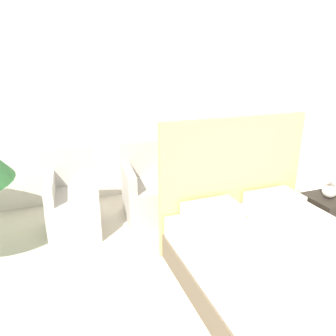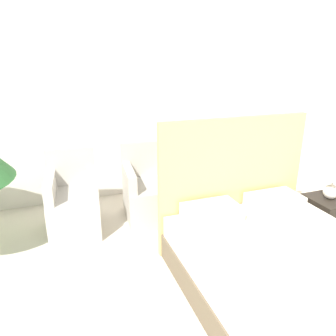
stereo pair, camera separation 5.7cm
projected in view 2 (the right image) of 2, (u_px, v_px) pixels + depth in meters
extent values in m
cube|color=silver|center=(116.00, 94.00, 4.42)|extent=(10.00, 0.06, 2.90)
cube|color=brown|center=(300.00, 298.00, 2.62)|extent=(1.60, 2.17, 0.25)
cube|color=silver|center=(304.00, 274.00, 2.54)|extent=(1.57, 2.13, 0.21)
cube|color=tan|center=(233.00, 183.00, 3.42)|extent=(1.63, 0.06, 1.38)
cube|color=silver|center=(212.00, 212.00, 3.15)|extent=(0.53, 0.34, 0.14)
cube|color=silver|center=(274.00, 201.00, 3.37)|extent=(0.53, 0.34, 0.14)
cube|color=#B7B2A8|center=(74.00, 212.00, 3.80)|extent=(0.61, 0.73, 0.46)
cube|color=#B7B2A8|center=(71.00, 166.00, 3.94)|extent=(0.56, 0.10, 0.46)
cube|color=#B7B2A8|center=(50.00, 187.00, 3.63)|extent=(0.15, 0.63, 0.22)
cube|color=#B7B2A8|center=(92.00, 183.00, 3.75)|extent=(0.15, 0.63, 0.22)
cube|color=#B7B2A8|center=(149.00, 201.00, 4.09)|extent=(0.62, 0.74, 0.46)
cube|color=#B7B2A8|center=(143.00, 159.00, 4.23)|extent=(0.56, 0.11, 0.46)
cube|color=#B7B2A8|center=(129.00, 178.00, 3.92)|extent=(0.16, 0.63, 0.22)
cube|color=#B7B2A8|center=(166.00, 174.00, 4.03)|extent=(0.16, 0.63, 0.22)
cube|color=black|center=(326.00, 217.00, 3.71)|extent=(0.42, 0.44, 0.45)
sphere|color=white|center=(331.00, 192.00, 3.61)|extent=(0.16, 0.16, 0.16)
cylinder|color=white|center=(333.00, 182.00, 3.57)|extent=(0.02, 0.02, 0.07)
cone|color=silver|center=(335.00, 169.00, 3.52)|extent=(0.25, 0.25, 0.22)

